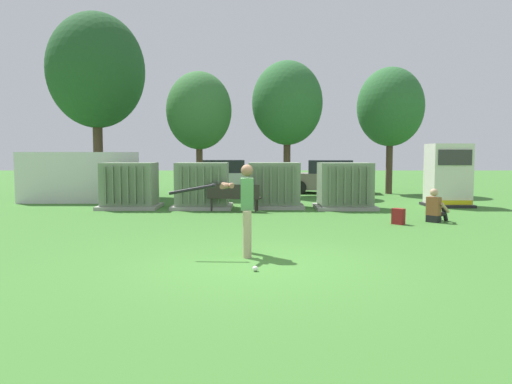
{
  "coord_description": "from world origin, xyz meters",
  "views": [
    {
      "loc": [
        -0.02,
        -8.61,
        1.95
      ],
      "look_at": [
        -0.08,
        3.5,
        1.0
      ],
      "focal_mm": 34.66,
      "sensor_mm": 36.0,
      "label": 1
    }
  ],
  "objects_px": {
    "transformer_mid_west": "(205,186)",
    "seated_spectator": "(438,209)",
    "sports_ball": "(257,269)",
    "batter": "(246,205)",
    "parked_car_right_of_center": "(330,178)",
    "parked_car_leftmost": "(106,178)",
    "backpack": "(401,217)",
    "generator_enclosure": "(451,176)",
    "transformer_west": "(132,186)",
    "transformer_east": "(347,186)",
    "park_bench": "(236,195)",
    "transformer_mid_east": "(276,186)",
    "parked_car_left_of_center": "(223,177)"
  },
  "relations": [
    {
      "from": "transformer_east",
      "to": "park_bench",
      "type": "xyz_separation_m",
      "value": [
        -3.88,
        -0.83,
        -0.25
      ]
    },
    {
      "from": "batter",
      "to": "seated_spectator",
      "type": "bearing_deg",
      "value": 40.79
    },
    {
      "from": "park_bench",
      "to": "sports_ball",
      "type": "relative_size",
      "value": 20.49
    },
    {
      "from": "transformer_mid_east",
      "to": "parked_car_right_of_center",
      "type": "bearing_deg",
      "value": 66.19
    },
    {
      "from": "transformer_east",
      "to": "sports_ball",
      "type": "bearing_deg",
      "value": -108.65
    },
    {
      "from": "backpack",
      "to": "generator_enclosure",
      "type": "bearing_deg",
      "value": 55.98
    },
    {
      "from": "park_bench",
      "to": "parked_car_right_of_center",
      "type": "bearing_deg",
      "value": 60.97
    },
    {
      "from": "parked_car_right_of_center",
      "to": "transformer_west",
      "type": "bearing_deg",
      "value": -139.9
    },
    {
      "from": "sports_ball",
      "to": "transformer_mid_west",
      "type": "bearing_deg",
      "value": 101.35
    },
    {
      "from": "transformer_mid_west",
      "to": "batter",
      "type": "relative_size",
      "value": 1.21
    },
    {
      "from": "generator_enclosure",
      "to": "parked_car_right_of_center",
      "type": "distance_m",
      "value": 7.1
    },
    {
      "from": "transformer_mid_east",
      "to": "parked_car_left_of_center",
      "type": "bearing_deg",
      "value": 108.49
    },
    {
      "from": "batter",
      "to": "parked_car_leftmost",
      "type": "xyz_separation_m",
      "value": [
        -7.27,
        14.9,
        -0.22
      ]
    },
    {
      "from": "generator_enclosure",
      "to": "park_bench",
      "type": "bearing_deg",
      "value": -168.62
    },
    {
      "from": "transformer_west",
      "to": "parked_car_left_of_center",
      "type": "xyz_separation_m",
      "value": [
        2.69,
        7.5,
        -0.04
      ]
    },
    {
      "from": "parked_car_leftmost",
      "to": "transformer_mid_west",
      "type": "bearing_deg",
      "value": -50.45
    },
    {
      "from": "batter",
      "to": "sports_ball",
      "type": "bearing_deg",
      "value": -80.6
    },
    {
      "from": "parked_car_leftmost",
      "to": "backpack",
      "type": "bearing_deg",
      "value": -43.34
    },
    {
      "from": "transformer_east",
      "to": "generator_enclosure",
      "type": "xyz_separation_m",
      "value": [
        3.92,
        0.74,
        0.35
      ]
    },
    {
      "from": "parked_car_left_of_center",
      "to": "parked_car_right_of_center",
      "type": "distance_m",
      "value": 5.39
    },
    {
      "from": "transformer_east",
      "to": "generator_enclosure",
      "type": "height_order",
      "value": "generator_enclosure"
    },
    {
      "from": "generator_enclosure",
      "to": "transformer_west",
      "type": "bearing_deg",
      "value": -177.0
    },
    {
      "from": "transformer_mid_east",
      "to": "parked_car_left_of_center",
      "type": "distance_m",
      "value": 7.71
    },
    {
      "from": "backpack",
      "to": "sports_ball",
      "type": "bearing_deg",
      "value": -125.95
    },
    {
      "from": "transformer_mid_west",
      "to": "batter",
      "type": "bearing_deg",
      "value": -78.34
    },
    {
      "from": "parked_car_leftmost",
      "to": "transformer_west",
      "type": "bearing_deg",
      "value": -66.0
    },
    {
      "from": "park_bench",
      "to": "seated_spectator",
      "type": "height_order",
      "value": "seated_spectator"
    },
    {
      "from": "parked_car_left_of_center",
      "to": "transformer_mid_east",
      "type": "bearing_deg",
      "value": -71.51
    },
    {
      "from": "transformer_east",
      "to": "park_bench",
      "type": "bearing_deg",
      "value": -167.99
    },
    {
      "from": "backpack",
      "to": "seated_spectator",
      "type": "bearing_deg",
      "value": 22.21
    },
    {
      "from": "sports_ball",
      "to": "parked_car_leftmost",
      "type": "bearing_deg",
      "value": 114.79
    },
    {
      "from": "generator_enclosure",
      "to": "park_bench",
      "type": "height_order",
      "value": "generator_enclosure"
    },
    {
      "from": "transformer_west",
      "to": "park_bench",
      "type": "relative_size",
      "value": 1.14
    },
    {
      "from": "transformer_mid_east",
      "to": "backpack",
      "type": "height_order",
      "value": "transformer_mid_east"
    },
    {
      "from": "sports_ball",
      "to": "transformer_west",
      "type": "bearing_deg",
      "value": 115.35
    },
    {
      "from": "parked_car_leftmost",
      "to": "parked_car_right_of_center",
      "type": "height_order",
      "value": "same"
    },
    {
      "from": "seated_spectator",
      "to": "parked_car_right_of_center",
      "type": "relative_size",
      "value": 0.22
    },
    {
      "from": "generator_enclosure",
      "to": "seated_spectator",
      "type": "bearing_deg",
      "value": -115.1
    },
    {
      "from": "transformer_mid_west",
      "to": "seated_spectator",
      "type": "height_order",
      "value": "transformer_mid_west"
    },
    {
      "from": "transformer_mid_east",
      "to": "seated_spectator",
      "type": "xyz_separation_m",
      "value": [
        4.46,
        -3.74,
        -0.41
      ]
    },
    {
      "from": "backpack",
      "to": "parked_car_right_of_center",
      "type": "height_order",
      "value": "parked_car_right_of_center"
    },
    {
      "from": "transformer_west",
      "to": "backpack",
      "type": "bearing_deg",
      "value": -25.58
    },
    {
      "from": "sports_ball",
      "to": "batter",
      "type": "bearing_deg",
      "value": 99.4
    },
    {
      "from": "transformer_west",
      "to": "transformer_mid_west",
      "type": "xyz_separation_m",
      "value": [
        2.59,
        -0.02,
        0.0
      ]
    },
    {
      "from": "transformer_mid_west",
      "to": "parked_car_right_of_center",
      "type": "height_order",
      "value": "same"
    },
    {
      "from": "generator_enclosure",
      "to": "transformer_mid_west",
      "type": "bearing_deg",
      "value": -176.01
    },
    {
      "from": "park_bench",
      "to": "seated_spectator",
      "type": "xyz_separation_m",
      "value": [
        5.85,
        -2.58,
        -0.16
      ]
    },
    {
      "from": "batter",
      "to": "parked_car_right_of_center",
      "type": "relative_size",
      "value": 0.4
    },
    {
      "from": "transformer_mid_west",
      "to": "park_bench",
      "type": "distance_m",
      "value": 1.52
    },
    {
      "from": "park_bench",
      "to": "backpack",
      "type": "distance_m",
      "value": 5.6
    }
  ]
}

